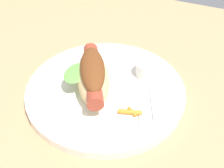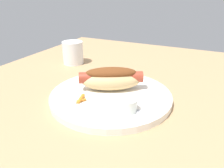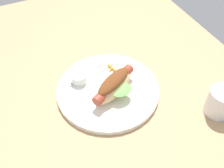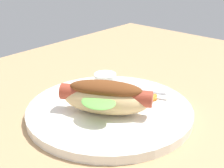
{
  "view_description": "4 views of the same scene",
  "coord_description": "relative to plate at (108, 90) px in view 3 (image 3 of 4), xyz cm",
  "views": [
    {
      "loc": [
        15.44,
        -37.09,
        39.15
      ],
      "look_at": [
        -0.21,
        0.09,
        3.7
      ],
      "focal_mm": 48.08,
      "sensor_mm": 36.0,
      "label": 1
    },
    {
      "loc": [
        41.43,
        21.95,
        25.78
      ],
      "look_at": [
        -1.73,
        1.31,
        4.22
      ],
      "focal_mm": 34.95,
      "sensor_mm": 36.0,
      "label": 2
    },
    {
      "loc": [
        -48.41,
        21.26,
        58.8
      ],
      "look_at": [
        -3.01,
        0.09,
        4.13
      ],
      "focal_mm": 42.21,
      "sensor_mm": 36.0,
      "label": 3
    },
    {
      "loc": [
        -40.27,
        -33.42,
        28.32
      ],
      "look_at": [
        -0.77,
        1.33,
        5.6
      ],
      "focal_mm": 51.5,
      "sensor_mm": 36.0,
      "label": 4
    }
  ],
  "objects": [
    {
      "name": "hot_dog",
      "position": [
        -2.09,
        -1.13,
        3.86
      ],
      "size": [
        12.23,
        15.83,
        5.87
      ],
      "rotation": [
        0.0,
        0.0,
        2.07
      ],
      "color": "#DBB77A",
      "rests_on": "plate"
    },
    {
      "name": "fork",
      "position": [
        8.52,
        2.23,
        1.0
      ],
      "size": [
        7.16,
        15.02,
        0.4
      ],
      "rotation": [
        0.0,
        0.0,
        1.96
      ],
      "color": "silver",
      "rests_on": "plate"
    },
    {
      "name": "ground_plane",
      "position": [
        1.88,
        -0.92,
        -1.7
      ],
      "size": [
        120.0,
        90.0,
        1.8
      ],
      "primitive_type": "cube",
      "color": "tan"
    },
    {
      "name": "sauce_ramekin",
      "position": [
        6.03,
        6.6,
        2.24
      ],
      "size": [
        4.52,
        4.52,
        2.88
      ],
      "primitive_type": "cylinder",
      "color": "white",
      "rests_on": "plate"
    },
    {
      "name": "carrot_garnish",
      "position": [
        6.63,
        -4.47,
        1.2
      ],
      "size": [
        4.18,
        2.21,
        0.85
      ],
      "color": "orange",
      "rests_on": "plate"
    },
    {
      "name": "plate",
      "position": [
        0.0,
        0.0,
        0.0
      ],
      "size": [
        29.81,
        29.81,
        1.6
      ],
      "primitive_type": "cylinder",
      "color": "white",
      "rests_on": "ground_plane"
    },
    {
      "name": "knife",
      "position": [
        7.34,
        0.37,
        0.98
      ],
      "size": [
        5.62,
        13.68,
        0.36
      ],
      "primitive_type": "cube",
      "rotation": [
        0.0,
        0.0,
        1.88
      ],
      "color": "silver",
      "rests_on": "plate"
    },
    {
      "name": "drinking_cup",
      "position": [
        -19.06,
        -24.33,
        3.17
      ],
      "size": [
        7.3,
        7.3,
        7.94
      ],
      "primitive_type": "cylinder",
      "color": "white",
      "rests_on": "ground_plane"
    }
  ]
}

